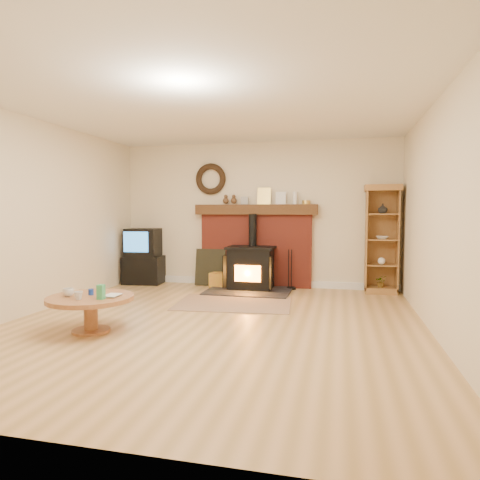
% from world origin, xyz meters
% --- Properties ---
extents(ground, '(5.50, 5.50, 0.00)m').
position_xyz_m(ground, '(0.00, 0.00, 0.00)').
color(ground, '#AC8347').
rests_on(ground, ground).
extents(room_shell, '(5.02, 5.52, 2.61)m').
position_xyz_m(room_shell, '(-0.02, 0.09, 1.72)').
color(room_shell, beige).
rests_on(room_shell, ground).
extents(chimney_breast, '(2.20, 0.22, 1.78)m').
position_xyz_m(chimney_breast, '(0.00, 2.67, 0.80)').
color(chimney_breast, '#983326').
rests_on(chimney_breast, ground).
extents(wood_stove, '(1.40, 1.00, 1.31)m').
position_xyz_m(wood_stove, '(-0.01, 2.27, 0.37)').
color(wood_stove, black).
rests_on(wood_stove, ground).
extents(area_rug, '(1.76, 1.29, 0.01)m').
position_xyz_m(area_rug, '(-0.03, 1.16, 0.01)').
color(area_rug, brown).
rests_on(area_rug, ground).
extents(tv_unit, '(0.75, 0.55, 1.04)m').
position_xyz_m(tv_unit, '(-2.11, 2.47, 0.50)').
color(tv_unit, black).
rests_on(tv_unit, ground).
extents(curio_cabinet, '(0.58, 0.42, 1.79)m').
position_xyz_m(curio_cabinet, '(2.16, 2.55, 0.90)').
color(curio_cabinet, '#915B2F').
rests_on(curio_cabinet, ground).
extents(firelog_box, '(0.46, 0.33, 0.26)m').
position_xyz_m(firelog_box, '(-0.55, 2.40, 0.13)').
color(firelog_box, gold).
rests_on(firelog_box, ground).
extents(leaning_painting, '(0.56, 0.15, 0.67)m').
position_xyz_m(leaning_painting, '(-0.82, 2.55, 0.34)').
color(leaning_painting, black).
rests_on(leaning_painting, ground).
extents(fire_tools, '(0.16, 0.16, 0.70)m').
position_xyz_m(fire_tools, '(0.66, 2.50, 0.11)').
color(fire_tools, black).
rests_on(fire_tools, ground).
extents(coffee_table, '(0.96, 0.96, 0.57)m').
position_xyz_m(coffee_table, '(-1.25, -0.63, 0.33)').
color(coffee_table, brown).
rests_on(coffee_table, ground).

